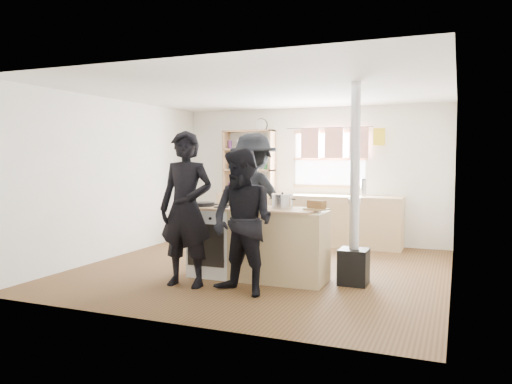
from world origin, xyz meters
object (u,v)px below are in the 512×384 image
cooking_island (257,243)px  person_near_left (186,209)px  thermos (363,188)px  stockpot_stove (231,200)px  flue_heater (354,232)px  person_far (254,198)px  roast_tray (248,205)px  bread_board (317,206)px  person_near_right (243,222)px  stockpot_counter (282,201)px  skillet_greens (203,204)px

cooking_island → person_near_left: bearing=-135.2°
thermos → stockpot_stove: thermos is taller
person_near_left → flue_heater: bearing=21.9°
person_near_left → person_far: bearing=79.9°
roast_tray → flue_heater: bearing=7.8°
person_near_left → person_far: person_far is taller
bread_board → flue_heater: (0.44, 0.15, -0.32)m
bread_board → person_near_left: (-1.46, -0.69, -0.03)m
roast_tray → person_near_right: (0.26, -0.76, -0.12)m
bread_board → thermos: bearing=88.1°
stockpot_counter → person_far: 1.19m
stockpot_counter → person_near_left: bearing=-144.8°
person_near_right → bread_board: bearing=66.7°
roast_tray → stockpot_stove: bearing=148.3°
flue_heater → person_far: 1.86m
thermos → stockpot_stove: (-1.34, -2.57, -0.04)m
thermos → flue_heater: (0.35, -2.59, -0.38)m
roast_tray → stockpot_stove: size_ratio=1.67×
person_near_right → skillet_greens: bearing=158.0°
roast_tray → person_near_right: 0.81m
stockpot_counter → person_near_right: bearing=-103.9°
stockpot_counter → skillet_greens: bearing=-173.9°
skillet_greens → bread_board: bearing=3.7°
flue_heater → cooking_island: bearing=-171.8°
roast_tray → stockpot_counter: (0.46, 0.05, 0.06)m
thermos → bread_board: thermos is taller
skillet_greens → person_near_left: 0.60m
stockpot_counter → flue_heater: flue_heater is taller
stockpot_stove → person_near_right: (0.60, -0.97, -0.16)m
skillet_greens → bread_board: bread_board is taller
skillet_greens → person_far: (0.30, 1.02, 0.01)m
cooking_island → person_near_right: (0.13, -0.77, 0.38)m
flue_heater → person_near_right: size_ratio=1.48×
thermos → person_near_right: (-0.75, -3.54, -0.20)m
skillet_greens → person_near_left: person_near_left is taller
thermos → roast_tray: bearing=-109.8°
cooking_island → person_far: size_ratio=1.01×
flue_heater → thermos: bearing=97.6°
roast_tray → person_far: 1.01m
person_near_right → person_near_left: bearing=-171.0°
bread_board → flue_heater: flue_heater is taller
person_near_left → person_far: size_ratio=0.98×
bread_board → person_near_right: 1.04m
thermos → stockpot_stove: size_ratio=1.38×
stockpot_counter → roast_tray: bearing=-173.8°
person_far → skillet_greens: bearing=77.7°
bread_board → person_far: (-1.23, 0.92, -0.01)m
stockpot_counter → person_near_left: (-1.00, -0.71, -0.07)m
person_near_left → cooking_island: bearing=42.8°
bread_board → person_near_right: person_near_right is taller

